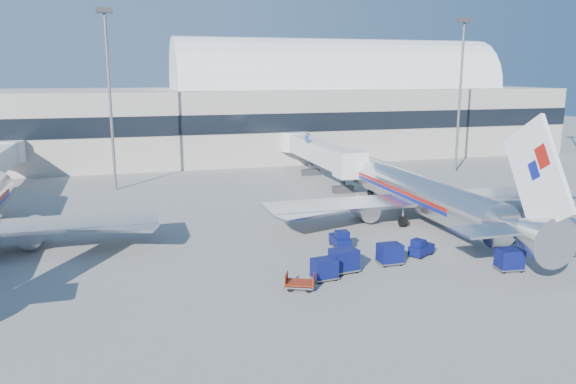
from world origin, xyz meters
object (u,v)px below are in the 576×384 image
object	(u,v)px
jetbridge_near	(316,151)
tug_left	(340,239)
tug_right	(501,235)
barrier_mid	(532,216)
cart_train_a	(390,254)
tug_lead	(421,248)
cart_solo_near	(509,259)
cart_train_c	(324,269)
airliner_main	(422,194)
barrier_near	(505,219)
mast_west	(108,73)
cart_solo_far	(564,247)
mast_east	(461,73)
cart_train_b	(344,260)
barrier_far	(559,214)
ramp_worker	(576,245)
cart_open_red	(300,284)

from	to	relation	value
jetbridge_near	tug_left	xyz separation A→B (m)	(-8.55, -31.91, -3.18)
tug_left	tug_right	bearing A→B (deg)	-96.72
barrier_mid	cart_train_a	world-z (taller)	cart_train_a
tug_lead	tug_right	world-z (taller)	tug_lead
cart_solo_near	cart_train_c	bearing A→B (deg)	179.06
airliner_main	cart_train_a	distance (m)	13.97
cart_train_a	tug_right	bearing A→B (deg)	11.97
cart_train_a	cart_train_c	distance (m)	6.37
barrier_near	cart_train_c	bearing A→B (deg)	-156.42
airliner_main	barrier_near	size ratio (longest dim) A/B	12.42
mast_west	cart_solo_far	world-z (taller)	mast_west
cart_train_c	cart_solo_near	size ratio (longest dim) A/B	0.94
mast_east	cart_train_b	xyz separation A→B (m)	(-32.89, -36.87, -13.82)
mast_east	tug_left	world-z (taller)	mast_east
barrier_near	barrier_mid	bearing A→B (deg)	0.00
tug_right	barrier_far	bearing A→B (deg)	52.02
mast_west	mast_east	xyz separation A→B (m)	(50.00, 0.00, 0.00)
mast_west	cart_solo_far	size ratio (longest dim) A/B	13.38
cart_train_c	barrier_far	bearing A→B (deg)	10.98
cart_train_a	cart_solo_near	distance (m)	9.02
cart_solo_near	ramp_worker	world-z (taller)	ramp_worker
mast_east	ramp_worker	bearing A→B (deg)	-108.56
tug_left	mast_east	bearing A→B (deg)	-42.48
barrier_near	cart_solo_near	xyz separation A→B (m)	(-8.57, -12.01, 0.46)
mast_west	cart_train_c	xyz separation A→B (m)	(15.14, -37.98, -13.94)
cart_train_a	cart_solo_far	distance (m)	14.96
cart_train_c	barrier_mid	bearing A→B (deg)	13.15
tug_right	barrier_near	bearing A→B (deg)	76.72
cart_train_c	cart_solo_far	bearing A→B (deg)	-8.50
tug_left	airliner_main	bearing A→B (deg)	-60.49
tug_lead	barrier_near	bearing A→B (deg)	-1.38
mast_east	cart_solo_near	world-z (taller)	mast_east
mast_east	cart_solo_far	size ratio (longest dim) A/B	13.38
barrier_mid	cart_train_b	distance (m)	25.77
tug_left	cart_train_b	distance (m)	6.09
barrier_far	barrier_near	bearing A→B (deg)	180.00
cart_train_a	cart_train_c	world-z (taller)	cart_train_a
tug_left	mast_west	bearing A→B (deg)	33.86
mast_east	cart_solo_near	distance (m)	47.08
jetbridge_near	barrier_mid	size ratio (longest dim) A/B	9.17
cart_solo_near	cart_train_a	bearing A→B (deg)	162.20
barrier_far	ramp_worker	bearing A→B (deg)	-125.77
cart_solo_far	cart_open_red	xyz separation A→B (m)	(-23.16, -1.02, -0.39)
mast_east	cart_train_c	distance (m)	53.40
cart_solo_far	cart_open_red	size ratio (longest dim) A/B	0.69
airliner_main	tug_right	xyz separation A→B (m)	(3.60, -7.94, -2.30)
cart_train_c	cart_solo_far	size ratio (longest dim) A/B	1.18
cart_train_a	ramp_worker	xyz separation A→B (m)	(15.86, -2.19, -0.02)
mast_east	barrier_mid	size ratio (longest dim) A/B	7.53
jetbridge_near	mast_west	distance (m)	29.67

